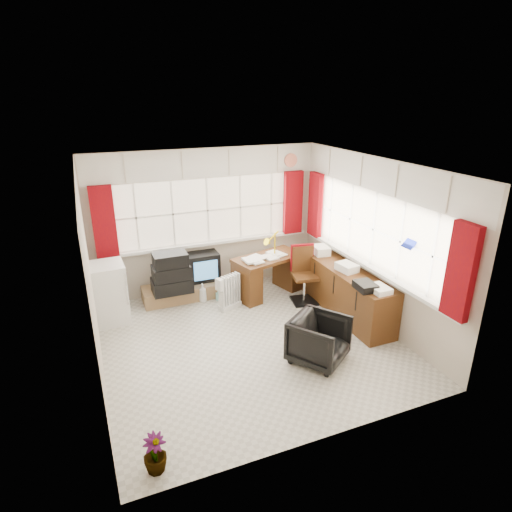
{
  "coord_description": "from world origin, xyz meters",
  "views": [
    {
      "loc": [
        -1.93,
        -4.93,
        3.36
      ],
      "look_at": [
        0.32,
        0.55,
        1.07
      ],
      "focal_mm": 30.0,
      "sensor_mm": 36.0,
      "label": 1
    }
  ],
  "objects_px": {
    "radiator": "(230,295)",
    "mini_fridge": "(108,293)",
    "credenza": "(347,291)",
    "crt_tv": "(202,265)",
    "task_chair": "(303,271)",
    "desk": "(268,273)",
    "office_chair": "(319,340)",
    "desk_lamp": "(275,238)",
    "tv_bench": "(184,291)"
  },
  "relations": [
    {
      "from": "task_chair",
      "to": "radiator",
      "type": "bearing_deg",
      "value": 172.34
    },
    {
      "from": "radiator",
      "to": "mini_fridge",
      "type": "height_order",
      "value": "mini_fridge"
    },
    {
      "from": "radiator",
      "to": "credenza",
      "type": "relative_size",
      "value": 0.29
    },
    {
      "from": "desk",
      "to": "office_chair",
      "type": "bearing_deg",
      "value": -95.4
    },
    {
      "from": "task_chair",
      "to": "mini_fridge",
      "type": "height_order",
      "value": "task_chair"
    },
    {
      "from": "radiator",
      "to": "desk_lamp",
      "type": "bearing_deg",
      "value": 16.41
    },
    {
      "from": "desk_lamp",
      "to": "task_chair",
      "type": "height_order",
      "value": "desk_lamp"
    },
    {
      "from": "task_chair",
      "to": "radiator",
      "type": "height_order",
      "value": "task_chair"
    },
    {
      "from": "desk",
      "to": "task_chair",
      "type": "xyz_separation_m",
      "value": [
        0.46,
        -0.43,
        0.12
      ]
    },
    {
      "from": "desk",
      "to": "desk_lamp",
      "type": "height_order",
      "value": "desk_lamp"
    },
    {
      "from": "crt_tv",
      "to": "radiator",
      "type": "bearing_deg",
      "value": -73.41
    },
    {
      "from": "crt_tv",
      "to": "mini_fridge",
      "type": "bearing_deg",
      "value": -163.32
    },
    {
      "from": "tv_bench",
      "to": "mini_fridge",
      "type": "bearing_deg",
      "value": -165.07
    },
    {
      "from": "desk",
      "to": "credenza",
      "type": "relative_size",
      "value": 0.67
    },
    {
      "from": "tv_bench",
      "to": "desk_lamp",
      "type": "bearing_deg",
      "value": -13.24
    },
    {
      "from": "credenza",
      "to": "radiator",
      "type": "bearing_deg",
      "value": 152.08
    },
    {
      "from": "task_chair",
      "to": "tv_bench",
      "type": "height_order",
      "value": "task_chair"
    },
    {
      "from": "desk_lamp",
      "to": "crt_tv",
      "type": "relative_size",
      "value": 0.82
    },
    {
      "from": "desk",
      "to": "mini_fridge",
      "type": "bearing_deg",
      "value": 179.08
    },
    {
      "from": "desk_lamp",
      "to": "radiator",
      "type": "bearing_deg",
      "value": -163.59
    },
    {
      "from": "office_chair",
      "to": "radiator",
      "type": "bearing_deg",
      "value": 72.85
    },
    {
      "from": "office_chair",
      "to": "tv_bench",
      "type": "distance_m",
      "value": 2.78
    },
    {
      "from": "task_chair",
      "to": "crt_tv",
      "type": "relative_size",
      "value": 1.78
    },
    {
      "from": "desk_lamp",
      "to": "tv_bench",
      "type": "distance_m",
      "value": 1.82
    },
    {
      "from": "credenza",
      "to": "tv_bench",
      "type": "relative_size",
      "value": 1.43
    },
    {
      "from": "radiator",
      "to": "crt_tv",
      "type": "xyz_separation_m",
      "value": [
        -0.24,
        0.79,
        0.26
      ]
    },
    {
      "from": "radiator",
      "to": "office_chair",
      "type": "bearing_deg",
      "value": -71.89
    },
    {
      "from": "credenza",
      "to": "mini_fridge",
      "type": "height_order",
      "value": "mini_fridge"
    },
    {
      "from": "desk",
      "to": "crt_tv",
      "type": "bearing_deg",
      "value": 153.01
    },
    {
      "from": "desk",
      "to": "office_chair",
      "type": "height_order",
      "value": "desk"
    },
    {
      "from": "mini_fridge",
      "to": "office_chair",
      "type": "bearing_deg",
      "value": -41.13
    },
    {
      "from": "desk_lamp",
      "to": "office_chair",
      "type": "height_order",
      "value": "desk_lamp"
    },
    {
      "from": "desk_lamp",
      "to": "mini_fridge",
      "type": "relative_size",
      "value": 0.47
    },
    {
      "from": "task_chair",
      "to": "mini_fridge",
      "type": "relative_size",
      "value": 1.03
    },
    {
      "from": "office_chair",
      "to": "credenza",
      "type": "distance_m",
      "value": 1.44
    },
    {
      "from": "task_chair",
      "to": "office_chair",
      "type": "xyz_separation_m",
      "value": [
        -0.66,
        -1.68,
        -0.2
      ]
    },
    {
      "from": "task_chair",
      "to": "radiator",
      "type": "relative_size",
      "value": 1.67
    },
    {
      "from": "office_chair",
      "to": "tv_bench",
      "type": "height_order",
      "value": "office_chair"
    },
    {
      "from": "desk",
      "to": "desk_lamp",
      "type": "relative_size",
      "value": 3.0
    },
    {
      "from": "office_chair",
      "to": "mini_fridge",
      "type": "distance_m",
      "value": 3.28
    },
    {
      "from": "credenza",
      "to": "crt_tv",
      "type": "bearing_deg",
      "value": 138.62
    },
    {
      "from": "office_chair",
      "to": "mini_fridge",
      "type": "xyz_separation_m",
      "value": [
        -2.47,
        2.16,
        0.16
      ]
    },
    {
      "from": "credenza",
      "to": "crt_tv",
      "type": "height_order",
      "value": "credenza"
    },
    {
      "from": "desk_lamp",
      "to": "radiator",
      "type": "distance_m",
      "value": 1.24
    },
    {
      "from": "office_chair",
      "to": "mini_fridge",
      "type": "height_order",
      "value": "mini_fridge"
    },
    {
      "from": "desk",
      "to": "tv_bench",
      "type": "relative_size",
      "value": 0.95
    },
    {
      "from": "radiator",
      "to": "crt_tv",
      "type": "bearing_deg",
      "value": 106.59
    },
    {
      "from": "desk_lamp",
      "to": "office_chair",
      "type": "relative_size",
      "value": 0.64
    },
    {
      "from": "office_chair",
      "to": "credenza",
      "type": "relative_size",
      "value": 0.35
    },
    {
      "from": "desk",
      "to": "crt_tv",
      "type": "relative_size",
      "value": 2.45
    }
  ]
}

